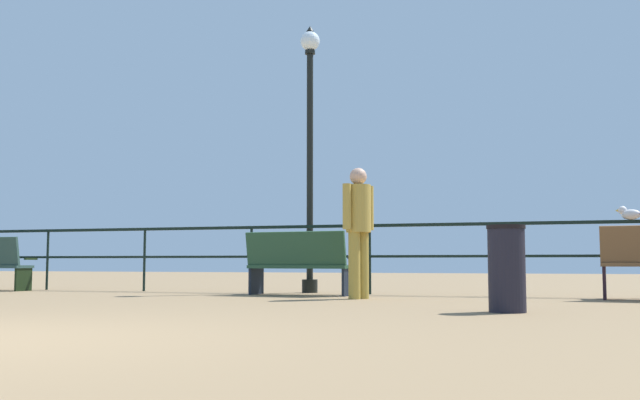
# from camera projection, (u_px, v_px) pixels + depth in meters

# --- Properties ---
(pier_railing) EXTENTS (18.43, 0.05, 1.11)m
(pier_railing) POSITION_uv_depth(u_px,v_px,m) (309.00, 243.00, 11.95)
(pier_railing) COLOR black
(pier_railing) RESTS_ON ground_plane
(bench_near_left) EXTENTS (1.68, 0.80, 0.97)m
(bench_near_left) POSITION_uv_depth(u_px,v_px,m) (298.00, 261.00, 11.24)
(bench_near_left) COLOR #264A32
(bench_near_left) RESTS_ON ground_plane
(lamppost_center) EXTENTS (0.33, 0.33, 4.55)m
(lamppost_center) POSITION_uv_depth(u_px,v_px,m) (310.00, 132.00, 12.39)
(lamppost_center) COLOR black
(lamppost_center) RESTS_ON ground_plane
(person_by_bench) EXTENTS (0.35, 0.53, 1.83)m
(person_by_bench) POSITION_uv_depth(u_px,v_px,m) (358.00, 223.00, 10.20)
(person_by_bench) COLOR #A68A37
(person_by_bench) RESTS_ON ground_plane
(seagull_on_rail) EXTENTS (0.40, 0.28, 0.20)m
(seagull_on_rail) POSITION_uv_depth(u_px,v_px,m) (629.00, 213.00, 10.50)
(seagull_on_rail) COLOR silver
(seagull_on_rail) RESTS_ON pier_railing
(trash_bin) EXTENTS (0.39, 0.39, 0.89)m
(trash_bin) POSITION_uv_depth(u_px,v_px,m) (507.00, 268.00, 7.45)
(trash_bin) COLOR black
(trash_bin) RESTS_ON ground_plane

